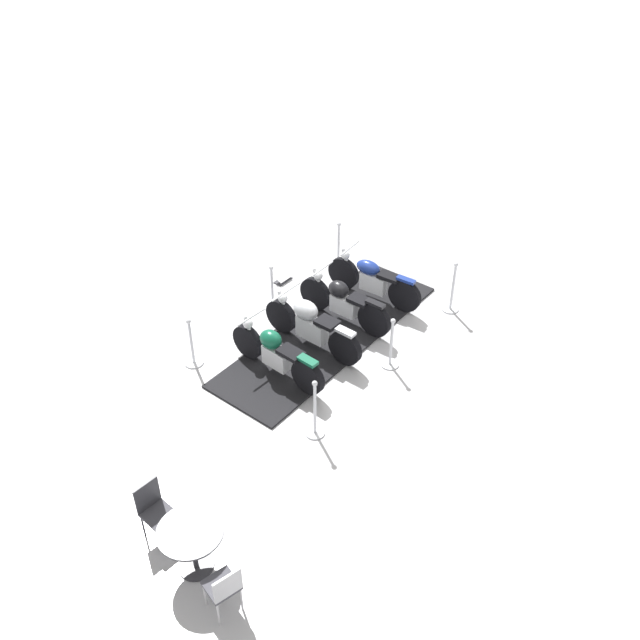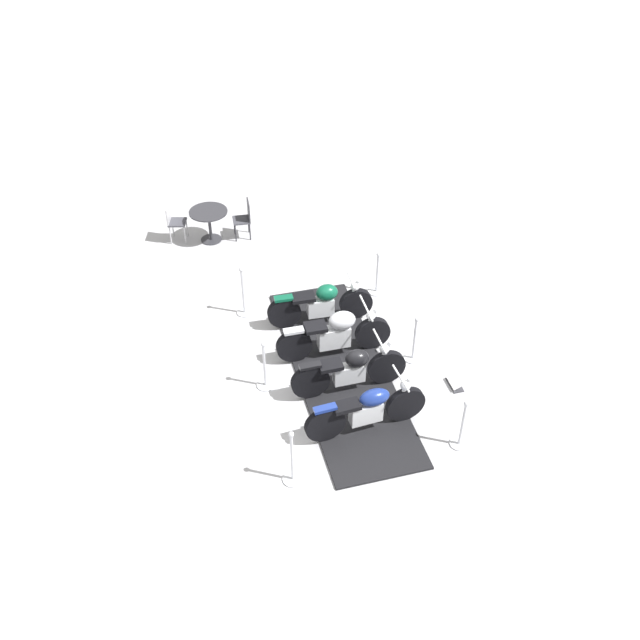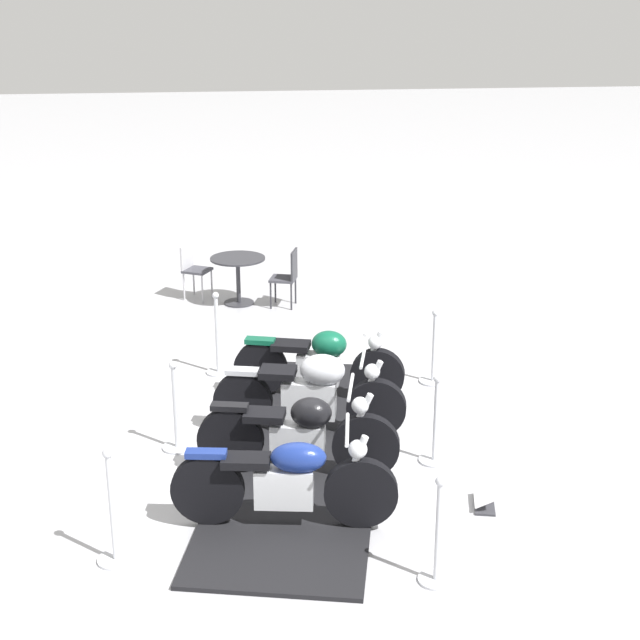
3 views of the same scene
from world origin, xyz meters
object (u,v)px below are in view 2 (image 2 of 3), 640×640
object	(u,v)px
motorcycle_navy	(368,409)
stanchion_right_mid	(414,346)
stanchion_left_rear	(244,299)
info_placard	(455,383)
stanchion_left_front	(292,465)
motorcycle_black	(351,369)
stanchion_left_mid	(265,372)
motorcycle_forest	(322,303)
stanchion_right_front	(461,431)
cafe_chair_near_table	(244,217)
cafe_chair_across_table	(174,220)
cafe_table	(209,218)
stanchion_right_rear	(377,281)
motorcycle_chrome	(336,333)

from	to	relation	value
motorcycle_navy	stanchion_right_mid	distance (m)	2.06
stanchion_left_rear	info_placard	bearing A→B (deg)	34.03
stanchion_left_front	motorcycle_black	bearing A→B (deg)	126.00
stanchion_left_mid	stanchion_left_front	bearing A→B (deg)	-13.39
motorcycle_forest	stanchion_left_front	distance (m)	3.99
motorcycle_navy	stanchion_left_rear	distance (m)	3.99
stanchion_right_front	stanchion_right_mid	distance (m)	2.21
stanchion_right_mid	cafe_chair_near_table	bearing A→B (deg)	-168.82
motorcycle_navy	cafe_chair_near_table	bearing A→B (deg)	94.14
motorcycle_forest	stanchion_right_mid	bearing A→B (deg)	-44.14
cafe_chair_near_table	cafe_chair_across_table	size ratio (longest dim) A/B	1.05
motorcycle_navy	stanchion_left_mid	size ratio (longest dim) A/B	2.03
stanchion_right_front	cafe_chair_across_table	distance (m)	8.55
cafe_table	stanchion_left_mid	bearing A→B (deg)	-10.21
motorcycle_black	stanchion_right_rear	size ratio (longest dim) A/B	2.09
stanchion_right_front	stanchion_right_mid	world-z (taller)	stanchion_right_front
stanchion_right_front	stanchion_right_rear	xyz separation A→B (m)	(-4.30, 1.02, -0.05)
stanchion_right_mid	stanchion_right_rear	bearing A→B (deg)	166.61
motorcycle_navy	info_placard	size ratio (longest dim) A/B	4.86
stanchion_right_mid	stanchion_left_mid	distance (m)	2.87
stanchion_right_front	cafe_table	size ratio (longest dim) A/B	1.15
motorcycle_navy	cafe_chair_near_table	distance (m)	6.67
motorcycle_chrome	cafe_table	world-z (taller)	motorcycle_chrome
motorcycle_navy	cafe_chair_across_table	size ratio (longest dim) A/B	2.37
stanchion_left_rear	cafe_chair_across_table	size ratio (longest dim) A/B	1.26
info_placard	cafe_chair_near_table	world-z (taller)	cafe_chair_near_table
stanchion_left_front	stanchion_right_mid	bearing A→B (deg)	114.18
stanchion_left_rear	cafe_chair_across_table	bearing A→B (deg)	-174.54
cafe_chair_near_table	stanchion_right_front	bearing A→B (deg)	111.68
stanchion_right_mid	stanchion_left_mid	xyz separation A→B (m)	(-0.66, -2.79, 0.01)
cafe_table	cafe_chair_near_table	bearing A→B (deg)	72.63
motorcycle_chrome	cafe_table	size ratio (longest dim) A/B	2.45
motorcycle_navy	cafe_chair_across_table	xyz separation A→B (m)	(-7.27, -0.89, 0.02)
motorcycle_chrome	stanchion_right_mid	xyz separation A→B (m)	(0.81, 1.24, -0.22)
stanchion_right_front	stanchion_left_front	world-z (taller)	stanchion_left_front
cafe_table	stanchion_right_front	bearing A→B (deg)	9.80
stanchion_right_rear	cafe_chair_across_table	distance (m)	5.06
stanchion_right_mid	stanchion_right_front	bearing A→B (deg)	-13.39
stanchion_right_mid	stanchion_left_front	xyz separation A→B (m)	(1.48, -3.30, 0.04)
motorcycle_black	stanchion_left_front	bearing A→B (deg)	-131.21
motorcycle_black	motorcycle_forest	xyz separation A→B (m)	(-1.94, 0.46, -0.01)
motorcycle_black	stanchion_left_rear	xyz separation A→B (m)	(-2.97, -0.80, -0.14)
stanchion_left_mid	stanchion_right_mid	bearing A→B (deg)	76.61
motorcycle_navy	motorcycle_forest	bearing A→B (deg)	86.23
stanchion_left_mid	cafe_chair_near_table	size ratio (longest dim) A/B	1.11
motorcycle_black	stanchion_left_mid	distance (m)	1.56
motorcycle_chrome	cafe_chair_near_table	bearing A→B (deg)	102.07
stanchion_right_mid	cafe_table	bearing A→B (deg)	-161.93
stanchion_right_front	stanchion_right_rear	size ratio (longest dim) A/B	1.02
cafe_chair_across_table	cafe_table	bearing A→B (deg)	0.00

